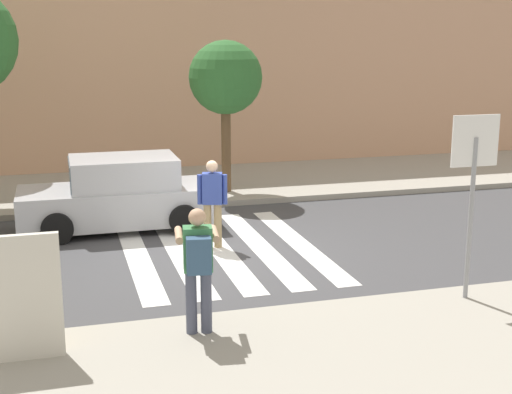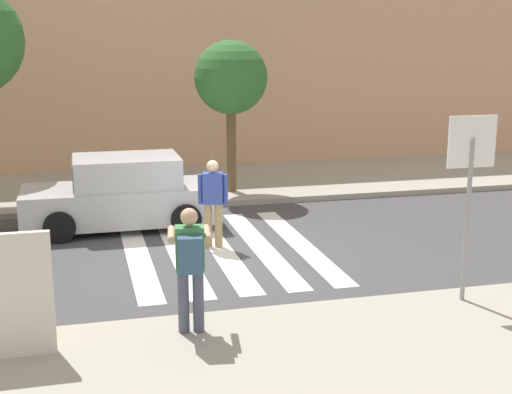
{
  "view_description": "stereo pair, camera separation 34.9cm",
  "coord_description": "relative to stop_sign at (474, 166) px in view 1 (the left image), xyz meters",
  "views": [
    {
      "loc": [
        -2.93,
        -12.69,
        4.09
      ],
      "look_at": [
        0.6,
        -0.2,
        1.1
      ],
      "focal_mm": 50.0,
      "sensor_mm": 36.0,
      "label": 1
    },
    {
      "loc": [
        -2.6,
        -12.78,
        4.09
      ],
      "look_at": [
        0.6,
        -0.2,
        1.1
      ],
      "focal_mm": 50.0,
      "sensor_mm": 36.0,
      "label": 2
    }
  ],
  "objects": [
    {
      "name": "pedestrian_crossing",
      "position": [
        -3.06,
        4.05,
        -1.21
      ],
      "size": [
        0.56,
        0.33,
        1.72
      ],
      "color": "tan",
      "rests_on": "ground"
    },
    {
      "name": "sidewalk_far",
      "position": [
        -2.95,
        9.65,
        -2.11
      ],
      "size": [
        60.0,
        4.8,
        0.14
      ],
      "primitive_type": "cube",
      "color": "#9E998C",
      "rests_on": "ground"
    },
    {
      "name": "crosswalk_stripe_3",
      "position": [
        -2.15,
        3.85,
        -2.18
      ],
      "size": [
        0.44,
        5.2,
        0.01
      ],
      "primitive_type": "cube",
      "color": "silver",
      "rests_on": "ground"
    },
    {
      "name": "crosswalk_stripe_0",
      "position": [
        -4.55,
        3.85,
        -2.18
      ],
      "size": [
        0.44,
        5.2,
        0.01
      ],
      "primitive_type": "cube",
      "color": "silver",
      "rests_on": "ground"
    },
    {
      "name": "crosswalk_stripe_2",
      "position": [
        -2.95,
        3.85,
        -2.18
      ],
      "size": [
        0.44,
        5.2,
        0.01
      ],
      "primitive_type": "cube",
      "color": "silver",
      "rests_on": "ground"
    },
    {
      "name": "crosswalk_stripe_1",
      "position": [
        -3.75,
        3.85,
        -2.18
      ],
      "size": [
        0.44,
        5.2,
        0.01
      ],
      "primitive_type": "cube",
      "color": "silver",
      "rests_on": "ground"
    },
    {
      "name": "crosswalk_stripe_4",
      "position": [
        -1.35,
        3.85,
        -2.18
      ],
      "size": [
        0.44,
        5.2,
        0.01
      ],
      "primitive_type": "cube",
      "color": "silver",
      "rests_on": "ground"
    },
    {
      "name": "advertising_board",
      "position": [
        -6.48,
        -0.39,
        -1.24
      ],
      "size": [
        1.1,
        0.11,
        1.6
      ],
      "color": "beige",
      "rests_on": "sidewalk_near"
    },
    {
      "name": "photographer_with_backpack",
      "position": [
        -4.18,
        -0.22,
        -1.01
      ],
      "size": [
        0.65,
        0.89,
        1.72
      ],
      "color": "#474C60",
      "rests_on": "sidewalk_near"
    },
    {
      "name": "building_facade_far",
      "position": [
        -2.95,
        14.05,
        1.29
      ],
      "size": [
        56.0,
        4.0,
        6.95
      ],
      "primitive_type": "cube",
      "color": "tan",
      "rests_on": "ground"
    },
    {
      "name": "ground_plane",
      "position": [
        -2.95,
        3.65,
        -2.18
      ],
      "size": [
        120.0,
        120.0,
        0.0
      ],
      "primitive_type": "plane",
      "color": "#424244"
    },
    {
      "name": "stop_sign",
      "position": [
        0.0,
        0.0,
        0.0
      ],
      "size": [
        0.76,
        0.08,
        2.8
      ],
      "color": "gray",
      "rests_on": "sidewalk_near"
    },
    {
      "name": "parked_car_silver",
      "position": [
        -4.66,
        5.95,
        -1.46
      ],
      "size": [
        4.1,
        1.92,
        1.55
      ],
      "color": "#B7BABF",
      "rests_on": "ground"
    },
    {
      "name": "street_tree_center",
      "position": [
        -1.76,
        8.32,
        0.81
      ],
      "size": [
        1.83,
        1.83,
        3.8
      ],
      "color": "brown",
      "rests_on": "sidewalk_far"
    }
  ]
}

